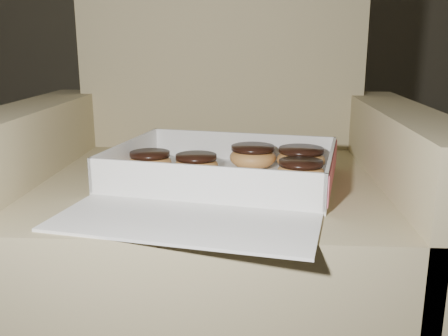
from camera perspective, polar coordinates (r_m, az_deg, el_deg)
name	(u,v)px	position (r m, az deg, el deg)	size (l,w,h in m)	color
armchair	(214,222)	(1.16, -1.19, -6.23)	(0.92, 0.78, 0.96)	#94855E
bakery_box	(220,181)	(0.98, -0.48, -1.44)	(0.52, 0.58, 0.07)	white
donut_a	(150,161)	(1.06, -8.45, 0.74)	(0.09, 0.09, 0.05)	#D9904B
donut_b	(300,171)	(0.98, 8.74, -0.35)	(0.09, 0.09, 0.05)	#D9904B
donut_c	(196,164)	(1.03, -3.19, 0.41)	(0.09, 0.09, 0.05)	#D9904B
donut_d	(253,156)	(1.09, 3.31, 1.38)	(0.10, 0.10, 0.05)	#D9904B
donut_e	(301,159)	(1.08, 8.80, 1.07)	(0.10, 0.10, 0.05)	#D9904B
crumb_a	(127,189)	(0.95, -11.02, -2.40)	(0.01, 0.01, 0.00)	black
crumb_b	(163,183)	(0.98, -6.96, -1.70)	(0.01, 0.01, 0.00)	black
crumb_c	(250,184)	(0.97, 2.97, -1.83)	(0.01, 0.01, 0.00)	black
crumb_d	(275,189)	(0.94, 5.83, -2.37)	(0.01, 0.01, 0.00)	black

